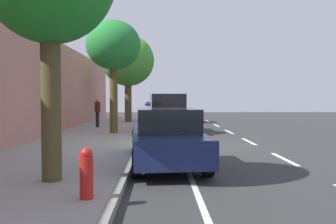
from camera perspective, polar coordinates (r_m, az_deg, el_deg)
The scene contains 15 objects.
ground at distance 13.73m, azimuth 3.43°, elevation -5.27°, with size 60.72×60.72×0.00m, color #303030.
sidewalk at distance 13.96m, azimuth -13.11°, elevation -4.87°, with size 3.99×37.95×0.16m, color gray.
curb_edge at distance 13.69m, azimuth -4.55°, elevation -4.96°, with size 0.16×37.95×0.16m, color gray.
lane_stripe_centre at distance 15.19m, azimuth 12.67°, elevation -4.57°, with size 0.14×35.80×0.01m.
lane_stripe_bike_edge at distance 13.70m, azimuth 1.63°, elevation -5.26°, with size 0.12×37.95×0.01m, color white.
building_facade at distance 14.49m, azimuth -21.93°, elevation 3.90°, with size 0.50×37.95×4.51m, color tan.
parked_sedan_black_nearest at distance 25.55m, azimuth -0.96°, elevation -0.05°, with size 1.95×4.46×1.52m.
parked_suv_red_second at distance 18.75m, azimuth -0.22°, elevation -0.08°, with size 2.19×4.81×1.99m.
parked_sedan_dark_blue_mid at distance 9.54m, azimuth -0.15°, elevation -4.06°, with size 2.07×4.51×1.52m.
bicycle_at_curb at distance 14.83m, azimuth -2.50°, elevation -3.25°, with size 1.67×0.64×0.75m.
cyclist_with_backpack at distance 15.23m, azimuth -3.32°, elevation -0.76°, with size 0.49×0.60×1.64m.
street_tree_near_cyclist at distance 24.85m, azimuth -6.35°, elevation 8.00°, with size 3.56×3.56×5.88m.
street_tree_mid_block at distance 17.16m, azimuth -8.64°, elevation 10.22°, with size 2.53×2.53×5.24m.
pedestrian_on_phone at distance 20.46m, azimuth -11.12°, elevation 0.23°, with size 0.36×0.58×1.64m.
fire_hydrant at distance 6.09m, azimuth -12.77°, elevation -9.38°, with size 0.22×0.22×0.84m.
Camera 1 is at (1.14, 13.56, 1.81)m, focal length 38.53 mm.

